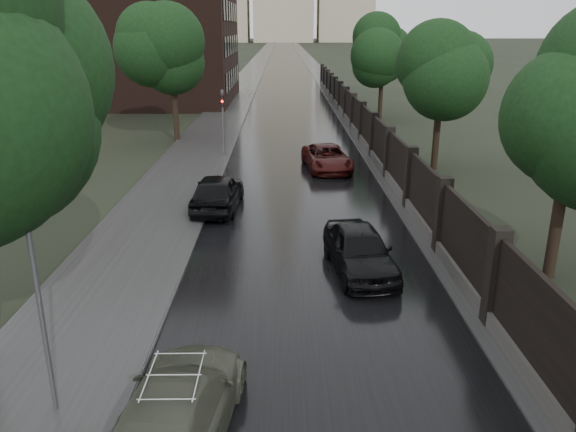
% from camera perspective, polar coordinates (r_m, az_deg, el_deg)
% --- Properties ---
extents(road, '(8.00, 420.00, 0.02)m').
position_cam_1_polar(road, '(198.12, -0.38, 16.50)').
color(road, black).
rests_on(road, ground).
extents(sidewalk_left, '(4.00, 420.00, 0.16)m').
position_cam_1_polar(sidewalk_left, '(198.19, -2.19, 16.51)').
color(sidewalk_left, '#2D2D2D').
rests_on(sidewalk_left, ground).
extents(verge_right, '(3.00, 420.00, 0.08)m').
position_cam_1_polar(verge_right, '(198.22, 1.28, 16.50)').
color(verge_right, '#2D2D2D').
rests_on(verge_right, ground).
extents(fence_right, '(0.45, 75.72, 2.70)m').
position_cam_1_polar(fence_right, '(40.87, 7.14, 9.48)').
color(fence_right, '#383533').
rests_on(fence_right, ground).
extents(tree_left_far, '(4.25, 4.25, 7.39)m').
position_cam_1_polar(tree_left_far, '(38.71, -11.67, 15.05)').
color(tree_left_far, black).
rests_on(tree_left_far, ground).
extents(tree_right_a, '(4.08, 4.08, 7.01)m').
position_cam_1_polar(tree_right_a, '(18.20, 27.02, 8.84)').
color(tree_right_a, black).
rests_on(tree_right_a, ground).
extents(tree_right_b, '(4.08, 4.08, 7.01)m').
position_cam_1_polar(tree_right_b, '(31.22, 15.32, 13.47)').
color(tree_right_b, black).
rests_on(tree_right_b, ground).
extents(tree_right_c, '(4.08, 4.08, 7.01)m').
position_cam_1_polar(tree_right_c, '(48.77, 9.59, 15.49)').
color(tree_right_c, black).
rests_on(tree_right_c, ground).
extents(lamp_post, '(0.25, 0.12, 5.11)m').
position_cam_1_polar(lamp_post, '(11.55, -24.02, -7.39)').
color(lamp_post, '#59595E').
rests_on(lamp_post, ground).
extents(traffic_light, '(0.16, 0.32, 4.00)m').
position_cam_1_polar(traffic_light, '(33.54, -6.62, 9.91)').
color(traffic_light, '#59595E').
rests_on(traffic_light, ground).
extents(brick_building, '(24.00, 18.00, 20.00)m').
position_cam_1_polar(brick_building, '(62.44, -17.68, 20.20)').
color(brick_building, black).
rests_on(brick_building, ground).
extents(volga_sedan, '(2.54, 5.08, 1.42)m').
position_cam_1_polar(volga_sedan, '(11.16, -11.26, -18.77)').
color(volga_sedan, '#494D3D').
rests_on(volga_sedan, ground).
extents(hatchback_left, '(2.12, 4.71, 1.57)m').
position_cam_1_polar(hatchback_left, '(24.03, -7.19, 2.46)').
color(hatchback_left, black).
rests_on(hatchback_left, ground).
extents(car_right_near, '(2.29, 4.58, 1.50)m').
position_cam_1_polar(car_right_near, '(17.87, 7.29, -3.44)').
color(car_right_near, black).
rests_on(car_right_near, ground).
extents(car_right_far, '(2.77, 5.06, 1.34)m').
position_cam_1_polar(car_right_far, '(30.75, 3.98, 5.92)').
color(car_right_far, black).
rests_on(car_right_far, ground).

